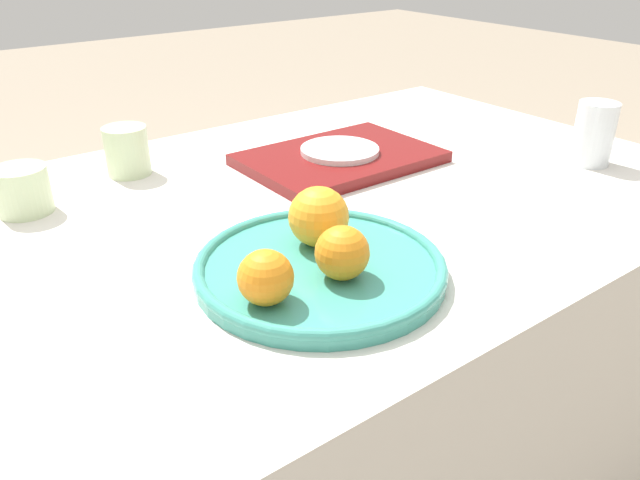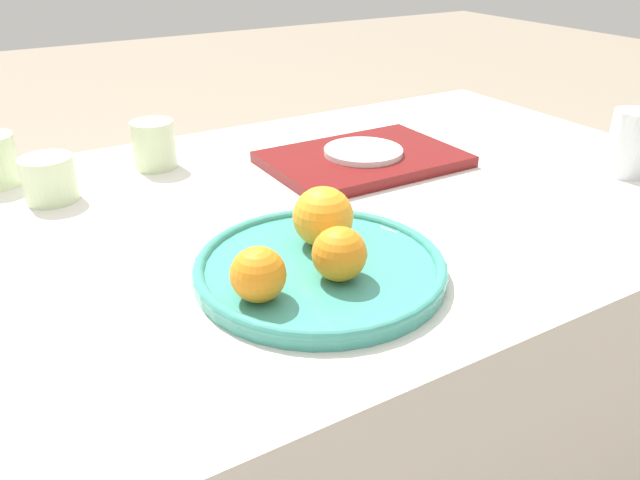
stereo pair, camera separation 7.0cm
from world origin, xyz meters
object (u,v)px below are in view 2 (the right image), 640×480
(cup_3, at_px, (49,179))
(side_plate, at_px, (363,151))
(fruit_platter, at_px, (320,267))
(orange_2, at_px, (258,275))
(cup_2, at_px, (154,145))
(orange_1, at_px, (323,217))
(orange_0, at_px, (339,254))
(serving_tray, at_px, (363,159))
(water_glass, at_px, (629,143))

(cup_3, bearing_deg, side_plate, -13.13)
(fruit_platter, distance_m, orange_2, 0.11)
(side_plate, bearing_deg, cup_2, 151.07)
(orange_1, xyz_separation_m, side_plate, (0.24, 0.26, -0.03))
(cup_3, bearing_deg, orange_2, -72.64)
(orange_0, relative_size, orange_1, 0.83)
(fruit_platter, distance_m, orange_0, 0.05)
(orange_1, xyz_separation_m, serving_tray, (0.24, 0.26, -0.05))
(fruit_platter, bearing_deg, serving_tray, 48.08)
(fruit_platter, relative_size, cup_3, 3.87)
(cup_3, bearing_deg, serving_tray, -13.13)
(fruit_platter, height_order, orange_0, orange_0)
(orange_0, bearing_deg, serving_tray, 51.83)
(serving_tray, bearing_deg, orange_1, -132.99)
(orange_0, height_order, side_plate, orange_0)
(cup_2, bearing_deg, cup_3, -162.15)
(orange_0, bearing_deg, orange_2, 175.91)
(fruit_platter, distance_m, water_glass, 0.63)
(fruit_platter, height_order, water_glass, water_glass)
(fruit_platter, height_order, side_plate, side_plate)
(orange_1, height_order, cup_3, orange_1)
(serving_tray, height_order, cup_3, cup_3)
(fruit_platter, xyz_separation_m, orange_1, (0.03, 0.04, 0.04))
(cup_3, bearing_deg, fruit_platter, -60.22)
(fruit_platter, distance_m, side_plate, 0.40)
(orange_2, bearing_deg, orange_1, 30.82)
(cup_2, bearing_deg, fruit_platter, -83.58)
(orange_2, xyz_separation_m, side_plate, (0.37, 0.33, -0.02))
(orange_0, relative_size, orange_2, 1.03)
(orange_0, relative_size, serving_tray, 0.19)
(orange_1, distance_m, serving_tray, 0.35)
(fruit_platter, xyz_separation_m, water_glass, (0.63, 0.03, 0.04))
(orange_0, relative_size, cup_2, 0.78)
(orange_2, relative_size, side_plate, 0.44)
(orange_1, relative_size, orange_2, 1.25)
(cup_2, bearing_deg, side_plate, -28.93)
(water_glass, bearing_deg, orange_2, -175.04)
(orange_0, xyz_separation_m, serving_tray, (0.27, 0.34, -0.04))
(water_glass, distance_m, cup_3, 0.95)
(orange_1, height_order, serving_tray, orange_1)
(serving_tray, bearing_deg, orange_0, -128.17)
(water_glass, relative_size, side_plate, 0.79)
(serving_tray, xyz_separation_m, cup_2, (-0.32, 0.18, 0.03))
(cup_2, bearing_deg, serving_tray, -28.93)
(orange_1, relative_size, cup_3, 0.97)
(orange_1, distance_m, orange_2, 0.15)
(fruit_platter, height_order, cup_3, cup_3)
(fruit_platter, bearing_deg, orange_0, -87.26)
(orange_1, xyz_separation_m, cup_3, (-0.27, 0.38, -0.02))
(serving_tray, relative_size, cup_2, 4.04)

